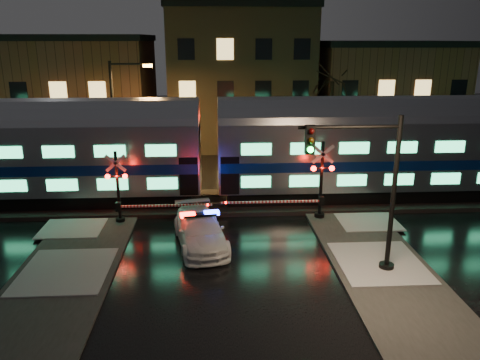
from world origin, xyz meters
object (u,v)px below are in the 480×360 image
at_px(crossing_signal_left, 125,195).
at_px(streetlight, 118,116).
at_px(traffic_light, 369,193).
at_px(police_car, 200,230).
at_px(crossing_signal_right, 315,188).

distance_m(crossing_signal_left, streetlight, 7.47).
relative_size(crossing_signal_left, streetlight, 0.68).
relative_size(crossing_signal_left, traffic_light, 0.84).
bearing_deg(police_car, streetlight, 108.21).
distance_m(crossing_signal_left, traffic_light, 12.19).
xyz_separation_m(police_car, streetlight, (-5.25, 9.56, 3.81)).
bearing_deg(police_car, crossing_signal_right, 15.48).
distance_m(crossing_signal_right, traffic_light, 6.15).
bearing_deg(traffic_light, crossing_signal_left, 156.80).
height_order(police_car, crossing_signal_left, crossing_signal_left).
height_order(police_car, streetlight, streetlight).
relative_size(crossing_signal_right, streetlight, 0.75).
relative_size(police_car, streetlight, 0.68).
bearing_deg(crossing_signal_right, streetlight, 148.97).
distance_m(police_car, crossing_signal_left, 4.86).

